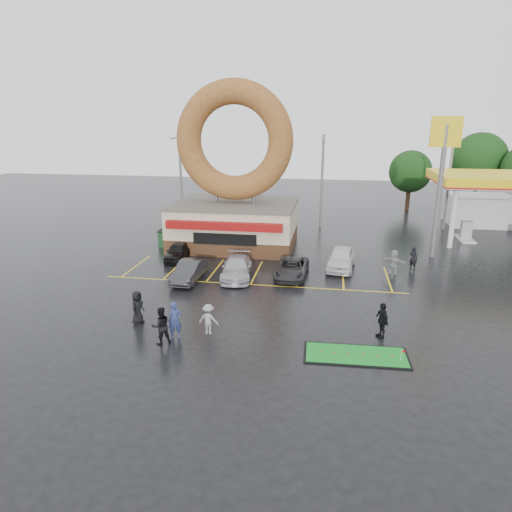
% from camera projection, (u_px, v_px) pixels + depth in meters
% --- Properties ---
extents(ground, '(120.00, 120.00, 0.00)m').
position_uv_depth(ground, '(240.00, 304.00, 26.55)').
color(ground, black).
rests_on(ground, ground).
extents(donut_shop, '(10.20, 8.70, 13.50)m').
position_uv_depth(donut_shop, '(235.00, 193.00, 38.01)').
color(donut_shop, '#472B19').
rests_on(donut_shop, ground).
extents(gas_station, '(12.30, 13.65, 5.90)m').
position_uv_depth(gas_station, '(496.00, 195.00, 42.19)').
color(gas_station, silver).
rests_on(gas_station, ground).
extents(shell_sign, '(2.20, 0.36, 10.60)m').
position_uv_depth(shell_sign, '(443.00, 161.00, 33.77)').
color(shell_sign, slate).
rests_on(shell_sign, ground).
extents(streetlight_left, '(0.40, 2.21, 9.00)m').
position_uv_depth(streetlight_left, '(181.00, 178.00, 45.58)').
color(streetlight_left, slate).
rests_on(streetlight_left, ground).
extents(streetlight_mid, '(0.40, 2.21, 9.00)m').
position_uv_depth(streetlight_mid, '(322.00, 179.00, 44.35)').
color(streetlight_mid, slate).
rests_on(streetlight_mid, ground).
extents(streetlight_right, '(0.40, 2.21, 9.00)m').
position_uv_depth(streetlight_right, '(449.00, 181.00, 43.43)').
color(streetlight_right, slate).
rests_on(streetlight_right, ground).
extents(tree_far_c, '(6.30, 6.30, 9.00)m').
position_uv_depth(tree_far_c, '(479.00, 160.00, 53.62)').
color(tree_far_c, '#332114').
rests_on(tree_far_c, ground).
extents(tree_far_d, '(4.90, 4.90, 7.00)m').
position_uv_depth(tree_far_d, '(410.00, 172.00, 53.34)').
color(tree_far_d, '#332114').
rests_on(tree_far_d, ground).
extents(car_black, '(1.86, 3.90, 1.29)m').
position_uv_depth(car_black, '(178.00, 251.00, 34.94)').
color(car_black, black).
rests_on(car_black, ground).
extents(car_dgrey, '(1.56, 4.11, 1.34)m').
position_uv_depth(car_dgrey, '(189.00, 271.00, 30.32)').
color(car_dgrey, '#2C2C2F').
rests_on(car_dgrey, ground).
extents(car_silver, '(2.50, 4.92, 1.37)m').
position_uv_depth(car_silver, '(237.00, 268.00, 30.95)').
color(car_silver, '#B5B5BA').
rests_on(car_silver, ground).
extents(car_grey, '(2.22, 4.53, 1.24)m').
position_uv_depth(car_grey, '(292.00, 268.00, 31.08)').
color(car_grey, '#2B2B2D').
rests_on(car_grey, ground).
extents(car_white, '(2.36, 4.72, 1.55)m').
position_uv_depth(car_white, '(341.00, 258.00, 32.77)').
color(car_white, silver).
rests_on(car_white, ground).
extents(person_blue, '(0.78, 0.63, 1.85)m').
position_uv_depth(person_blue, '(175.00, 320.00, 22.25)').
color(person_blue, navy).
rests_on(person_blue, ground).
extents(person_blackjkt, '(1.15, 1.11, 1.88)m').
position_uv_depth(person_blackjkt, '(161.00, 326.00, 21.62)').
color(person_blackjkt, black).
rests_on(person_blackjkt, ground).
extents(person_hoodie, '(1.08, 0.70, 1.58)m').
position_uv_depth(person_hoodie, '(209.00, 319.00, 22.68)').
color(person_hoodie, gray).
rests_on(person_hoodie, ground).
extents(person_bystander, '(0.71, 0.96, 1.79)m').
position_uv_depth(person_bystander, '(137.00, 307.00, 23.85)').
color(person_bystander, black).
rests_on(person_bystander, ground).
extents(person_cameraman, '(0.82, 1.15, 1.81)m').
position_uv_depth(person_cameraman, '(382.00, 320.00, 22.31)').
color(person_cameraman, black).
rests_on(person_cameraman, ground).
extents(person_walker_near, '(1.66, 1.32, 1.76)m').
position_uv_depth(person_walker_near, '(394.00, 262.00, 31.49)').
color(person_walker_near, '#9C9C9F').
rests_on(person_walker_near, ground).
extents(person_walker_far, '(0.73, 0.70, 1.68)m').
position_uv_depth(person_walker_far, '(413.00, 258.00, 32.50)').
color(person_walker_far, black).
rests_on(person_walker_far, ground).
extents(dumpster, '(1.93, 1.41, 1.30)m').
position_uv_depth(dumpster, '(170.00, 238.00, 38.76)').
color(dumpster, '#173C1E').
rests_on(dumpster, ground).
extents(putting_green, '(4.77, 2.19, 0.59)m').
position_uv_depth(putting_green, '(356.00, 355.00, 20.75)').
color(putting_green, black).
rests_on(putting_green, ground).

